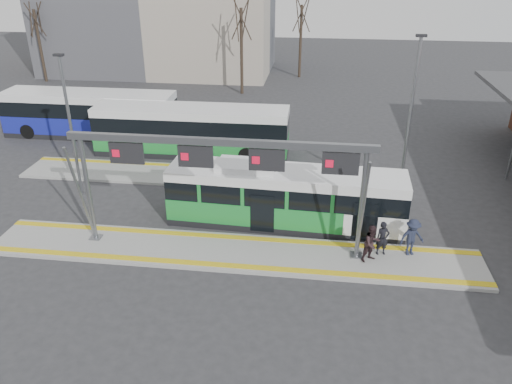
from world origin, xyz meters
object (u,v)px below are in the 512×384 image
passenger_a (383,238)px  gantry (223,163)px  passenger_b (372,243)px  hero_bus (285,198)px  passenger_c (412,237)px

passenger_a → gantry: bearing=171.1°
gantry → passenger_b: 7.23m
passenger_a → passenger_b: 0.77m
hero_bus → passenger_a: hero_bus is taller
hero_bus → passenger_a: size_ratio=7.30×
gantry → passenger_c: gantry is taller
gantry → passenger_b: gantry is taller
passenger_a → passenger_c: size_ratio=0.91×
gantry → hero_bus: size_ratio=1.13×
passenger_b → hero_bus: bearing=106.8°
gantry → passenger_a: size_ratio=8.26×
gantry → hero_bus: gantry is taller
hero_bus → passenger_b: (3.97, -3.00, -0.44)m
passenger_b → passenger_c: 1.90m
passenger_b → gantry: bearing=142.0°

